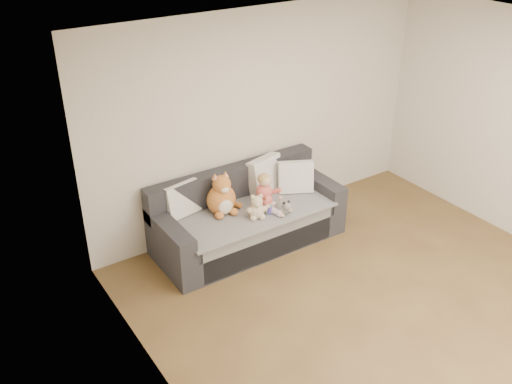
% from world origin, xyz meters
% --- Properties ---
extents(room_shell, '(5.00, 5.00, 5.00)m').
position_xyz_m(room_shell, '(0.00, 0.42, 1.30)').
color(room_shell, brown).
rests_on(room_shell, ground).
extents(sofa, '(2.20, 0.94, 0.85)m').
position_xyz_m(sofa, '(-0.51, 2.06, 0.31)').
color(sofa, '#242428').
rests_on(sofa, ground).
extents(cushion_left, '(0.44, 0.26, 0.39)m').
position_xyz_m(cushion_left, '(-1.20, 2.32, 0.66)').
color(cushion_left, silver).
rests_on(cushion_left, sofa).
extents(cushion_right_back, '(0.50, 0.32, 0.44)m').
position_xyz_m(cushion_right_back, '(-0.11, 2.27, 0.68)').
color(cushion_right_back, silver).
rests_on(cushion_right_back, sofa).
extents(cushion_right_front, '(0.45, 0.35, 0.39)m').
position_xyz_m(cushion_right_front, '(0.19, 2.06, 0.66)').
color(cushion_right_front, silver).
rests_on(cushion_right_front, sofa).
extents(toddler, '(0.30, 0.43, 0.42)m').
position_xyz_m(toddler, '(-0.33, 1.92, 0.65)').
color(toddler, '#C24448').
rests_on(toddler, sofa).
extents(plush_cat, '(0.41, 0.35, 0.52)m').
position_xyz_m(plush_cat, '(-0.80, 2.11, 0.66)').
color(plush_cat, '#BD642A').
rests_on(plush_cat, sofa).
extents(teddy_bear, '(0.22, 0.18, 0.30)m').
position_xyz_m(teddy_bear, '(-0.55, 1.79, 0.59)').
color(teddy_bear, '#CFB88F').
rests_on(teddy_bear, sofa).
extents(plush_cow, '(0.15, 0.24, 0.19)m').
position_xyz_m(plush_cow, '(-0.25, 1.71, 0.55)').
color(plush_cow, white).
rests_on(plush_cow, sofa).
extents(sippy_cup, '(0.11, 0.08, 0.12)m').
position_xyz_m(sippy_cup, '(-0.38, 1.79, 0.54)').
color(sippy_cup, '#4F3AA0').
rests_on(sippy_cup, sofa).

